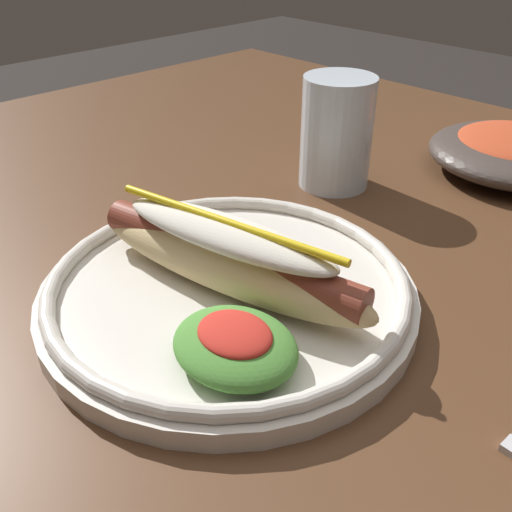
# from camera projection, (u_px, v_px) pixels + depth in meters

# --- Properties ---
(dining_table) EXTENTS (1.39, 0.88, 0.74)m
(dining_table) POSITION_uv_depth(u_px,v_px,m) (415.00, 330.00, 0.57)
(dining_table) COLOR #51331E
(dining_table) RESTS_ON ground_plane
(hot_dog_plate) EXTENTS (0.29, 0.29, 0.08)m
(hot_dog_plate) POSITION_uv_depth(u_px,v_px,m) (228.00, 284.00, 0.43)
(hot_dog_plate) COLOR silver
(hot_dog_plate) RESTS_ON dining_table
(water_cup) EXTENTS (0.08, 0.08, 0.12)m
(water_cup) POSITION_uv_depth(u_px,v_px,m) (337.00, 133.00, 0.61)
(water_cup) COLOR silver
(water_cup) RESTS_ON dining_table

